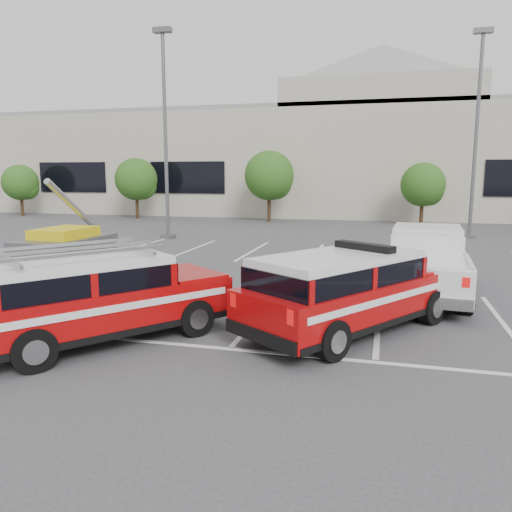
# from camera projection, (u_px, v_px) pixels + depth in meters

# --- Properties ---
(ground) EXTENTS (120.00, 120.00, 0.00)m
(ground) POSITION_uv_depth(u_px,v_px,m) (265.00, 310.00, 12.20)
(ground) COLOR #3B3B3E
(ground) RESTS_ON ground
(stall_markings) EXTENTS (23.00, 15.00, 0.01)m
(stall_markings) POSITION_uv_depth(u_px,v_px,m) (297.00, 274.00, 16.50)
(stall_markings) COLOR silver
(stall_markings) RESTS_ON ground
(convention_building) EXTENTS (60.00, 16.99, 13.20)m
(convention_building) POSITION_uv_depth(u_px,v_px,m) (356.00, 156.00, 41.81)
(convention_building) COLOR #B7AE9B
(convention_building) RESTS_ON ground
(tree_far_left) EXTENTS (2.77, 2.77, 3.99)m
(tree_far_left) POSITION_uv_depth(u_px,v_px,m) (22.00, 184.00, 39.02)
(tree_far_left) COLOR #3F2B19
(tree_far_left) RESTS_ON ground
(tree_left) EXTENTS (3.07, 3.07, 4.42)m
(tree_left) POSITION_uv_depth(u_px,v_px,m) (138.00, 181.00, 36.50)
(tree_left) COLOR #3F2B19
(tree_left) RESTS_ON ground
(tree_mid_left) EXTENTS (3.37, 3.37, 4.85)m
(tree_mid_left) POSITION_uv_depth(u_px,v_px,m) (271.00, 177.00, 33.97)
(tree_mid_left) COLOR #3F2B19
(tree_mid_left) RESTS_ON ground
(tree_mid_right) EXTENTS (2.77, 2.77, 3.99)m
(tree_mid_right) POSITION_uv_depth(u_px,v_px,m) (424.00, 186.00, 31.58)
(tree_mid_right) COLOR #3F2B19
(tree_mid_right) RESTS_ON ground
(light_pole_left) EXTENTS (0.90, 0.60, 10.24)m
(light_pole_left) POSITION_uv_depth(u_px,v_px,m) (165.00, 135.00, 24.80)
(light_pole_left) COLOR #59595E
(light_pole_left) RESTS_ON ground
(light_pole_mid) EXTENTS (0.90, 0.60, 10.24)m
(light_pole_mid) POSITION_uv_depth(u_px,v_px,m) (476.00, 135.00, 24.90)
(light_pole_mid) COLOR #59595E
(light_pole_mid) RESTS_ON ground
(fire_chief_suv) EXTENTS (4.54, 5.40, 1.84)m
(fire_chief_suv) POSITION_uv_depth(u_px,v_px,m) (350.00, 296.00, 10.47)
(fire_chief_suv) COLOR #9C0708
(fire_chief_suv) RESTS_ON ground
(white_pickup) EXTENTS (2.46, 6.08, 1.82)m
(white_pickup) POSITION_uv_depth(u_px,v_px,m) (425.00, 267.00, 13.87)
(white_pickup) COLOR silver
(white_pickup) RESTS_ON ground
(ladder_suv) EXTENTS (4.52, 5.04, 1.93)m
(ladder_suv) POSITION_uv_depth(u_px,v_px,m) (99.00, 303.00, 9.85)
(ladder_suv) COLOR #9C0708
(ladder_suv) RESTS_ON ground
(utility_rig) EXTENTS (3.16, 3.74, 3.15)m
(utility_rig) POSITION_uv_depth(u_px,v_px,m) (62.00, 250.00, 17.73)
(utility_rig) COLOR #59595E
(utility_rig) RESTS_ON ground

